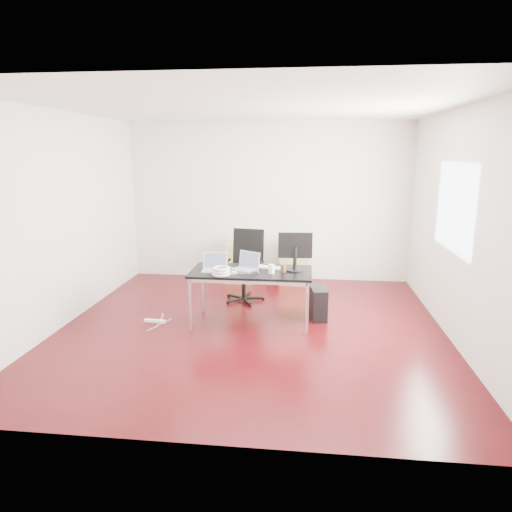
# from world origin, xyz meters

# --- Properties ---
(room_shell) EXTENTS (5.00, 5.00, 5.00)m
(room_shell) POSITION_xyz_m (0.04, 0.00, 1.40)
(room_shell) COLOR #350609
(room_shell) RESTS_ON ground
(desk) EXTENTS (1.60, 0.80, 0.73)m
(desk) POSITION_xyz_m (-0.02, 0.20, 0.68)
(desk) COLOR black
(desk) RESTS_ON ground
(office_chair) EXTENTS (0.55, 0.57, 1.08)m
(office_chair) POSITION_xyz_m (-0.24, 1.19, 0.61)
(office_chair) COLOR black
(office_chair) RESTS_ON ground
(filing_cabinet_left) EXTENTS (0.50, 0.50, 0.70)m
(filing_cabinet_left) POSITION_xyz_m (-0.47, 2.23, 0.35)
(filing_cabinet_left) COLOR #A49252
(filing_cabinet_left) RESTS_ON ground
(filing_cabinet_right) EXTENTS (0.50, 0.50, 0.70)m
(filing_cabinet_right) POSITION_xyz_m (0.49, 2.23, 0.35)
(filing_cabinet_right) COLOR #A49252
(filing_cabinet_right) RESTS_ON ground
(pc_tower) EXTENTS (0.27, 0.48, 0.44)m
(pc_tower) POSITION_xyz_m (0.88, 0.48, 0.22)
(pc_tower) COLOR black
(pc_tower) RESTS_ON ground
(wastebasket) EXTENTS (0.26, 0.26, 0.28)m
(wastebasket) POSITION_xyz_m (0.12, 2.25, 0.14)
(wastebasket) COLOR black
(wastebasket) RESTS_ON ground
(power_strip) EXTENTS (0.30, 0.08, 0.04)m
(power_strip) POSITION_xyz_m (-1.33, 0.05, 0.02)
(power_strip) COLOR white
(power_strip) RESTS_ON ground
(laptop_left) EXTENTS (0.36, 0.29, 0.23)m
(laptop_left) POSITION_xyz_m (-0.51, 0.14, 0.79)
(laptop_left) COLOR silver
(laptop_left) RESTS_ON desk
(laptop_right) EXTENTS (0.41, 0.38, 0.23)m
(laptop_right) POSITION_xyz_m (-0.10, 0.24, 0.79)
(laptop_right) COLOR silver
(laptop_right) RESTS_ON desk
(monitor) EXTENTS (0.45, 0.26, 0.51)m
(monitor) POSITION_xyz_m (0.55, 0.28, 1.01)
(monitor) COLOR black
(monitor) RESTS_ON desk
(keyboard) EXTENTS (0.46, 0.26, 0.02)m
(keyboard) POSITION_xyz_m (0.14, 0.37, 0.74)
(keyboard) COLOR white
(keyboard) RESTS_ON desk
(cup_white) EXTENTS (0.09, 0.09, 0.12)m
(cup_white) POSITION_xyz_m (0.26, 0.08, 0.79)
(cup_white) COLOR white
(cup_white) RESTS_ON desk
(cup_brown) EXTENTS (0.09, 0.09, 0.10)m
(cup_brown) POSITION_xyz_m (0.40, 0.18, 0.78)
(cup_brown) COLOR brown
(cup_brown) RESTS_ON desk
(cable_coil) EXTENTS (0.24, 0.24, 0.11)m
(cable_coil) POSITION_xyz_m (-0.38, -0.08, 0.78)
(cable_coil) COLOR white
(cable_coil) RESTS_ON desk
(power_adapter) EXTENTS (0.08, 0.08, 0.03)m
(power_adapter) POSITION_xyz_m (-0.23, 0.01, 0.74)
(power_adapter) COLOR white
(power_adapter) RESTS_ON desk
(speaker) EXTENTS (0.11, 0.10, 0.18)m
(speaker) POSITION_xyz_m (-0.43, 2.15, 0.79)
(speaker) COLOR #9E9E9E
(speaker) RESTS_ON filing_cabinet_left
(navy_garment) EXTENTS (0.35, 0.30, 0.09)m
(navy_garment) POSITION_xyz_m (0.42, 2.19, 0.74)
(navy_garment) COLOR black
(navy_garment) RESTS_ON filing_cabinet_right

